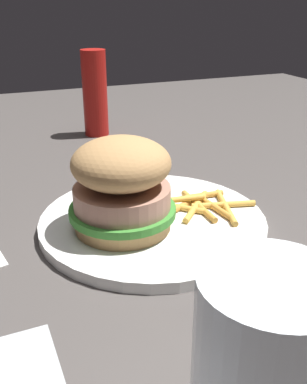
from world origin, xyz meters
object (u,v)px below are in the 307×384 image
object	(u,v)px
sandwich	(122,185)
ketchup_bottle	(95,94)
plate	(153,221)
fries_pile	(203,205)
drink_glass	(263,376)

from	to	relation	value
sandwich	ketchup_bottle	xyz separation A→B (m)	(-0.38, 0.08, 0.02)
plate	fries_pile	bearing A→B (deg)	89.06
drink_glass	ketchup_bottle	bearing A→B (deg)	172.65
drink_glass	ketchup_bottle	size ratio (longest dim) A/B	0.76
plate	fries_pile	xyz separation A→B (m)	(0.00, 0.06, 0.01)
sandwich	drink_glass	world-z (taller)	drink_glass
fries_pile	ketchup_bottle	xyz separation A→B (m)	(-0.37, -0.02, 0.06)
fries_pile	drink_glass	distance (m)	0.29
plate	drink_glass	world-z (taller)	drink_glass
plate	ketchup_bottle	bearing A→B (deg)	174.31
plate	ketchup_bottle	distance (m)	0.38
plate	sandwich	world-z (taller)	sandwich
fries_pile	drink_glass	world-z (taller)	drink_glass
plate	sandwich	bearing A→B (deg)	-76.08
sandwich	ketchup_bottle	bearing A→B (deg)	168.73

